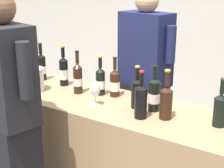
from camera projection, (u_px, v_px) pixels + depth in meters
The scene contains 16 objects.
wall_back at pixel (220, 8), 4.39m from camera, with size 8.00×0.10×2.80m, color beige.
counter at pixel (111, 157), 2.62m from camera, with size 2.52×0.63×0.90m, color #9E7A56.
wine_bottle_0 at pixel (64, 71), 2.85m from camera, with size 0.08×0.08×0.34m.
wine_bottle_1 at pixel (100, 81), 2.63m from camera, with size 0.07×0.07×0.31m.
wine_bottle_2 at pixel (41, 67), 3.00m from camera, with size 0.08×0.08×0.34m.
wine_bottle_3 at pixel (141, 100), 2.19m from camera, with size 0.08×0.08×0.32m.
wine_bottle_4 at pixel (166, 101), 2.17m from camera, with size 0.08×0.08×0.33m.
wine_bottle_5 at pixel (78, 78), 2.66m from camera, with size 0.07×0.07×0.35m.
wine_bottle_6 at pixel (154, 94), 2.30m from camera, with size 0.08×0.08×0.33m.
wine_bottle_7 at pixel (115, 83), 2.59m from camera, with size 0.08×0.08×0.31m.
wine_bottle_8 at pixel (137, 92), 2.36m from camera, with size 0.08×0.08×0.31m.
wine_bottle_10 at pixel (220, 109), 2.07m from camera, with size 0.08×0.08×0.32m.
wine_glass at pixel (95, 90), 2.40m from camera, with size 0.07×0.07×0.18m.
ice_bucket at pixel (32, 79), 2.72m from camera, with size 0.20×0.20×0.19m.
person_server at pixel (144, 90), 2.99m from camera, with size 0.59×0.33×1.70m.
person_guest at pixel (10, 127), 2.21m from camera, with size 0.58×0.33×1.73m.
Camera 1 is at (1.28, -1.93, 1.80)m, focal length 53.54 mm.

